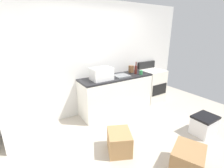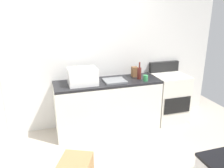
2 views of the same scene
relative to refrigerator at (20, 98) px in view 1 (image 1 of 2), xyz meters
The scene contains 13 objects.
ground_plane 2.25m from the refrigerator, 33.31° to the right, with size 6.00×6.00×0.00m, color #B2A899.
wall_back 1.86m from the refrigerator, 12.88° to the left, with size 5.00×0.10×2.60m, color silver.
kitchen_counter 2.09m from the refrigerator, ahead, with size 1.80×0.60×0.90m.
refrigerator is the anchor object (origin of this frame).
stove_oven 3.29m from the refrigerator, ahead, with size 0.60×0.61×1.10m.
microwave 1.64m from the refrigerator, ahead, with size 0.46×0.34×0.27m, color white.
sink_basin 2.16m from the refrigerator, ahead, with size 0.36×0.32×0.03m, color slate.
wine_bottle 2.62m from the refrigerator, ahead, with size 0.07×0.07×0.30m.
coffee_mug 2.68m from the refrigerator, ahead, with size 0.08×0.08×0.10m, color #338C4C.
knife_block 2.61m from the refrigerator, ahead, with size 0.10×0.10×0.18m, color brown.
cardboard_box_large 1.87m from the refrigerator, 43.32° to the right, with size 0.37×0.44×0.36m, color #A37A4C.
cardboard_box_medium 2.87m from the refrigerator, 47.26° to the right, with size 0.50×0.41×0.35m, color olive.
storage_bin 3.47m from the refrigerator, 29.70° to the right, with size 0.46×0.36×0.38m.
Camera 1 is at (-1.79, -1.90, 1.95)m, focal length 25.97 mm.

